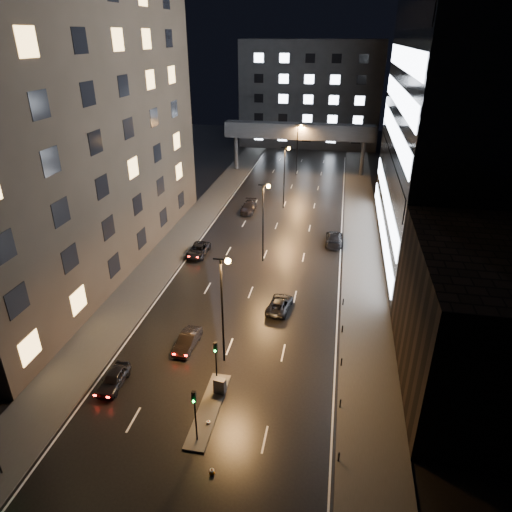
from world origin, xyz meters
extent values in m
plane|color=black|center=(0.00, 40.00, 0.00)|extent=(160.00, 160.00, 0.00)
cube|color=#383533|center=(-12.50, 35.00, 0.07)|extent=(5.00, 110.00, 0.15)
cube|color=#383533|center=(12.50, 35.00, 0.07)|extent=(5.00, 110.00, 0.15)
cube|color=#2D2319|center=(-22.50, 24.00, 20.00)|extent=(15.00, 48.00, 40.00)
cube|color=black|center=(20.00, 9.00, 6.00)|extent=(10.00, 18.00, 12.00)
cube|color=black|center=(25.00, 36.00, 22.50)|extent=(20.00, 36.00, 45.00)
cube|color=#333335|center=(0.00, 98.00, 12.50)|extent=(34.00, 14.00, 25.00)
cube|color=#333335|center=(0.00, 70.00, 8.50)|extent=(30.00, 3.00, 3.00)
cylinder|color=#333335|center=(-13.00, 70.00, 3.50)|extent=(0.80, 0.80, 7.00)
cylinder|color=#333335|center=(13.00, 70.00, 3.50)|extent=(0.80, 0.80, 7.00)
cube|color=#383533|center=(0.30, 2.00, 0.07)|extent=(1.60, 8.00, 0.15)
cylinder|color=black|center=(0.30, 4.50, 1.90)|extent=(0.12, 0.12, 3.50)
cube|color=black|center=(0.30, 4.50, 4.10)|extent=(0.28, 0.22, 0.90)
sphere|color=#0CFF33|center=(0.30, 4.36, 3.82)|extent=(0.18, 0.18, 0.18)
cylinder|color=black|center=(0.30, -1.00, 1.90)|extent=(0.12, 0.12, 3.50)
cube|color=black|center=(0.30, -1.00, 4.10)|extent=(0.28, 0.22, 0.90)
sphere|color=#0CFF33|center=(0.30, -1.14, 3.82)|extent=(0.18, 0.18, 0.18)
cylinder|color=black|center=(10.20, -1.00, 0.45)|extent=(0.12, 0.12, 0.90)
cylinder|color=black|center=(10.20, 4.00, 0.45)|extent=(0.12, 0.12, 0.90)
cylinder|color=black|center=(10.20, 9.00, 0.45)|extent=(0.12, 0.12, 0.90)
cylinder|color=black|center=(10.20, 14.00, 0.45)|extent=(0.12, 0.12, 0.90)
cylinder|color=black|center=(10.20, 19.00, 0.45)|extent=(0.12, 0.12, 0.90)
cylinder|color=black|center=(0.00, 8.00, 5.00)|extent=(0.18, 0.18, 10.00)
cylinder|color=black|center=(0.00, 8.00, 10.00)|extent=(1.20, 0.12, 0.12)
sphere|color=#FF9E38|center=(0.60, 8.00, 9.90)|extent=(0.50, 0.50, 0.50)
cylinder|color=black|center=(0.00, 28.00, 5.00)|extent=(0.18, 0.18, 10.00)
cylinder|color=black|center=(0.00, 28.00, 10.00)|extent=(1.20, 0.12, 0.12)
sphere|color=#FF9E38|center=(0.60, 28.00, 9.90)|extent=(0.50, 0.50, 0.50)
cylinder|color=black|center=(0.00, 48.00, 5.00)|extent=(0.18, 0.18, 10.00)
cylinder|color=black|center=(0.00, 48.00, 10.00)|extent=(1.20, 0.12, 0.12)
sphere|color=#FF9E38|center=(0.60, 48.00, 9.90)|extent=(0.50, 0.50, 0.50)
cylinder|color=black|center=(0.00, 68.00, 5.00)|extent=(0.18, 0.18, 10.00)
cylinder|color=black|center=(0.00, 68.00, 10.00)|extent=(1.20, 0.12, 0.12)
sphere|color=#FF9E38|center=(0.60, 68.00, 9.90)|extent=(0.50, 0.50, 0.50)
imported|color=black|center=(-8.09, 3.24, 0.68)|extent=(1.68, 4.01, 1.36)
imported|color=black|center=(-3.77, 9.22, 0.69)|extent=(1.74, 4.27, 1.38)
imported|color=black|center=(-8.60, 28.16, 0.68)|extent=(2.30, 4.92, 1.36)
imported|color=black|center=(-5.35, 45.30, 0.76)|extent=(2.27, 5.29, 1.52)
imported|color=black|center=(3.68, 17.15, 0.64)|extent=(2.71, 4.86, 1.29)
imported|color=black|center=(8.69, 35.07, 0.80)|extent=(2.29, 5.53, 1.60)
cube|color=#444446|center=(0.70, 3.89, 0.82)|extent=(0.98, 0.66, 1.34)
cone|color=red|center=(0.67, 0.58, 0.23)|extent=(0.40, 0.40, 0.46)
cone|color=orange|center=(2.05, -3.39, 0.23)|extent=(0.46, 0.46, 0.47)
camera|label=1|loc=(8.70, -23.18, 26.04)|focal=32.00mm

